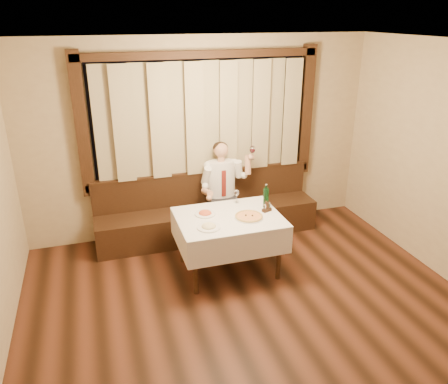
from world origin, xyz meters
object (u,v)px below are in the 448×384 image
object	(u,v)px
dining_table	(229,224)
green_bottle	(266,198)
pasta_red	(205,212)
pasta_cream	(209,225)
banquette	(207,215)
seated_man	(223,184)
cruet_caddy	(267,208)
pizza	(249,216)

from	to	relation	value
dining_table	green_bottle	xyz separation A→B (m)	(0.53, 0.12, 0.24)
pasta_red	pasta_cream	xyz separation A→B (m)	(-0.05, -0.36, 0.00)
banquette	seated_man	xyz separation A→B (m)	(0.22, -0.09, 0.50)
cruet_caddy	pizza	bearing A→B (deg)	-179.26
pasta_cream	seated_man	distance (m)	1.27
banquette	pasta_cream	xyz separation A→B (m)	(-0.32, -1.24, 0.48)
pasta_cream	green_bottle	xyz separation A→B (m)	(0.85, 0.34, 0.10)
pasta_red	banquette	bearing A→B (deg)	73.46
banquette	dining_table	size ratio (longest dim) A/B	2.52
pasta_cream	banquette	bearing A→B (deg)	75.75
banquette	green_bottle	world-z (taller)	green_bottle
banquette	pizza	xyz separation A→B (m)	(0.22, -1.13, 0.46)
pizza	pasta_red	xyz separation A→B (m)	(-0.48, 0.25, 0.02)
pasta_red	pasta_cream	size ratio (longest dim) A/B	0.94
pasta_red	seated_man	bearing A→B (deg)	58.94
banquette	pasta_red	size ratio (longest dim) A/B	12.34
cruet_caddy	seated_man	world-z (taller)	seated_man
pasta_cream	seated_man	world-z (taller)	seated_man
dining_table	green_bottle	world-z (taller)	green_bottle
pizza	pasta_red	world-z (taller)	pasta_red
cruet_caddy	banquette	bearing A→B (deg)	95.76
banquette	pasta_red	bearing A→B (deg)	-106.54
banquette	pasta_cream	bearing A→B (deg)	-104.25
green_bottle	dining_table	bearing A→B (deg)	-167.66
green_bottle	banquette	bearing A→B (deg)	120.29
pasta_red	cruet_caddy	xyz separation A→B (m)	(0.76, -0.14, 0.01)
pasta_cream	cruet_caddy	xyz separation A→B (m)	(0.81, 0.22, 0.01)
cruet_caddy	dining_table	bearing A→B (deg)	160.02
pizza	green_bottle	xyz separation A→B (m)	(0.31, 0.22, 0.12)
pasta_red	pasta_cream	world-z (taller)	pasta_cream
green_bottle	seated_man	world-z (taller)	seated_man
banquette	cruet_caddy	distance (m)	1.24
dining_table	pasta_cream	size ratio (longest dim) A/B	4.62
pizza	seated_man	xyz separation A→B (m)	(-0.01, 1.04, 0.04)
green_bottle	seated_man	distance (m)	0.88
dining_table	seated_man	bearing A→B (deg)	76.99
banquette	dining_table	xyz separation A→B (m)	(0.00, -1.02, 0.34)
pasta_red	green_bottle	xyz separation A→B (m)	(0.79, -0.03, 0.10)
pasta_cream	seated_man	size ratio (longest dim) A/B	0.20
pasta_red	green_bottle	world-z (taller)	green_bottle
pizza	pasta_cream	world-z (taller)	pasta_cream
dining_table	pizza	distance (m)	0.27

